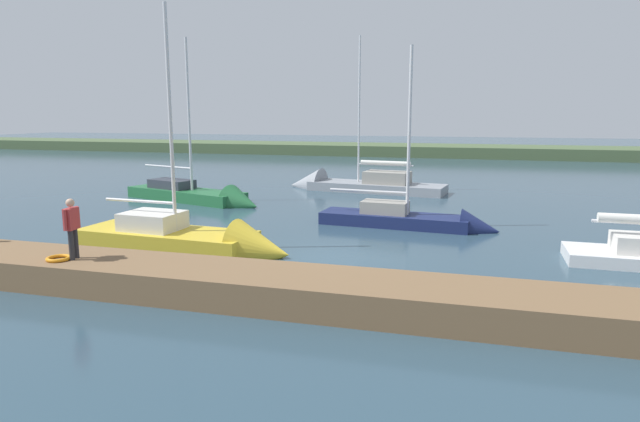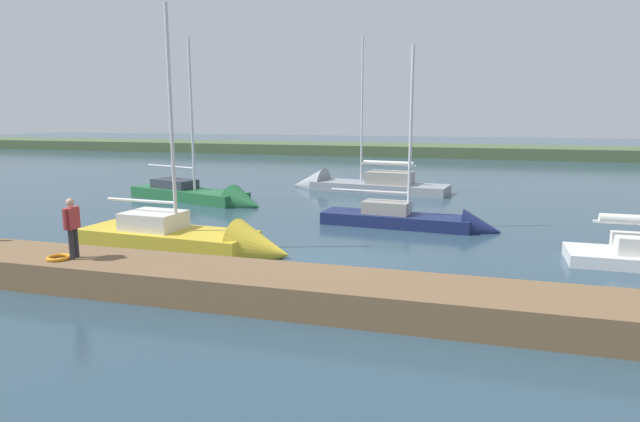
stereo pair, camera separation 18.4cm
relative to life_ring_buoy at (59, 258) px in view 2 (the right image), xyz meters
The scene contains 9 objects.
ground_plane 8.26m from the life_ring_buoy, 142.29° to the right, with size 200.00×200.00×0.00m, color #2D4756.
far_shoreline 51.91m from the life_ring_buoy, 97.19° to the right, with size 180.00×8.00×2.40m, color #4C603D.
dock_pier 6.53m from the life_ring_buoy, behind, with size 26.60×2.28×0.80m, color brown.
life_ring_buoy is the anchor object (origin of this frame).
sailboat_inner_slip 13.95m from the life_ring_buoy, 129.06° to the right, with size 7.65×2.32×8.32m.
sailboat_behind_pier 21.50m from the life_ring_buoy, 99.77° to the right, with size 10.36×3.83×10.50m.
sailboat_mid_channel 14.85m from the life_ring_buoy, 77.18° to the right, with size 9.06×4.56×9.68m.
sailboat_far_right 5.09m from the life_ring_buoy, 110.25° to the right, with size 8.12×2.71×9.38m.
person_on_dock 1.02m from the life_ring_buoy, 148.57° to the right, with size 0.27×0.64×1.70m.
Camera 2 is at (-4.46, 16.87, 4.78)m, focal length 30.17 mm.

